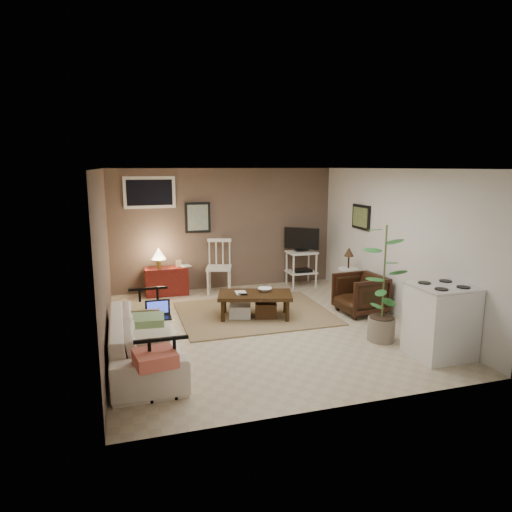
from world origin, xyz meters
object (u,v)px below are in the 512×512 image
object	(u,v)px
tv_stand	(302,255)
spindle_chair	(219,268)
sofa	(144,332)
armchair	(360,292)
potted_plant	(384,279)
side_table	(348,267)
red_console	(166,279)
coffee_table	(254,304)
stove	(441,321)

from	to	relation	value
tv_stand	spindle_chair	bearing A→B (deg)	-179.90
sofa	tv_stand	size ratio (longest dim) A/B	1.75
sofa	armchair	xyz separation A→B (m)	(3.58, 1.01, -0.05)
armchair	potted_plant	xyz separation A→B (m)	(-0.33, -1.18, 0.53)
side_table	armchair	xyz separation A→B (m)	(-0.19, -0.79, -0.24)
red_console	coffee_table	bearing A→B (deg)	-55.89
potted_plant	spindle_chair	bearing A→B (deg)	117.78
coffee_table	stove	distance (m)	2.84
spindle_chair	side_table	bearing A→B (deg)	-28.29
coffee_table	side_table	xyz separation A→B (m)	(1.96, 0.54, 0.36)
red_console	side_table	xyz separation A→B (m)	(3.19, -1.28, 0.29)
spindle_chair	stove	size ratio (longest dim) A/B	1.08
spindle_chair	side_table	xyz separation A→B (m)	(2.18, -1.17, 0.12)
side_table	red_console	bearing A→B (deg)	158.20
spindle_chair	side_table	size ratio (longest dim) A/B	1.06
spindle_chair	coffee_table	bearing A→B (deg)	-82.89
potted_plant	coffee_table	bearing A→B (deg)	135.16
red_console	tv_stand	xyz separation A→B (m)	(2.75, -0.10, 0.32)
side_table	stove	distance (m)	2.66
spindle_chair	armchair	bearing A→B (deg)	-44.68
tv_stand	side_table	bearing A→B (deg)	-69.39
sofa	potted_plant	xyz separation A→B (m)	(3.25, -0.18, 0.48)
tv_stand	stove	distance (m)	3.85
side_table	potted_plant	xyz separation A→B (m)	(-0.52, -1.98, 0.29)
armchair	stove	bearing A→B (deg)	-1.25
stove	armchair	bearing A→B (deg)	93.26
potted_plant	stove	distance (m)	0.91
sofa	armchair	distance (m)	3.71
spindle_chair	tv_stand	distance (m)	1.74
spindle_chair	stove	bearing A→B (deg)	-61.33
sofa	potted_plant	world-z (taller)	potted_plant
red_console	armchair	size ratio (longest dim) A/B	1.27
spindle_chair	potted_plant	distance (m)	3.58
armchair	red_console	bearing A→B (deg)	-129.09
red_console	tv_stand	bearing A→B (deg)	-2.15
armchair	potted_plant	distance (m)	1.34
coffee_table	armchair	world-z (taller)	armchair
sofa	side_table	size ratio (longest dim) A/B	2.15
side_table	stove	size ratio (longest dim) A/B	1.03
sofa	stove	world-z (taller)	stove
sofa	red_console	xyz separation A→B (m)	(0.57, 3.08, -0.09)
tv_stand	coffee_table	bearing A→B (deg)	-131.57
side_table	potted_plant	bearing A→B (deg)	-104.62
armchair	potted_plant	bearing A→B (deg)	-19.99
red_console	side_table	world-z (taller)	side_table
tv_stand	armchair	distance (m)	2.00
sofa	tv_stand	world-z (taller)	tv_stand
sofa	red_console	distance (m)	3.13
red_console	spindle_chair	world-z (taller)	spindle_chair
spindle_chair	armchair	distance (m)	2.80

